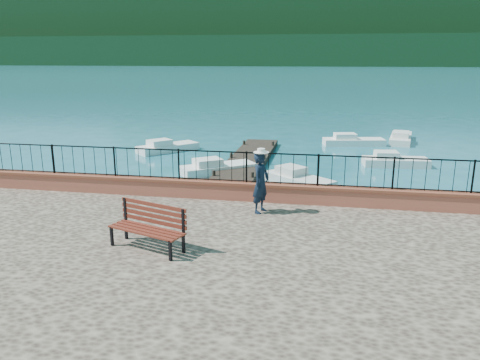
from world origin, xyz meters
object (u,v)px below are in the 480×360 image
(boat_1, at_px, (299,177))
(park_bench, at_px, (148,236))
(boat_2, at_px, (396,159))
(boat_4, at_px, (354,139))
(boat_3, at_px, (168,145))
(person, at_px, (261,183))
(boat_5, at_px, (401,136))
(boat_0, at_px, (218,165))

(boat_1, bearing_deg, park_bench, -64.19)
(boat_2, height_order, boat_4, same)
(boat_3, bearing_deg, person, -109.90)
(boat_2, height_order, boat_5, same)
(boat_0, xyz_separation_m, boat_4, (6.99, 8.99, 0.00))
(boat_2, relative_size, boat_5, 0.77)
(person, distance_m, boat_4, 18.51)
(boat_0, bearing_deg, boat_3, 95.40)
(boat_2, xyz_separation_m, boat_3, (-13.13, 1.61, 0.00))
(person, height_order, boat_1, person)
(boat_2, bearing_deg, boat_0, -165.52)
(boat_0, xyz_separation_m, boat_3, (-4.27, 4.81, 0.00))
(person, xyz_separation_m, boat_2, (5.47, 12.31, -1.68))
(boat_4, bearing_deg, boat_5, 20.49)
(boat_1, xyz_separation_m, boat_4, (2.91, 10.55, 0.00))
(boat_0, bearing_deg, person, -105.69)
(boat_2, bearing_deg, boat_5, 74.72)
(park_bench, xyz_separation_m, boat_3, (-5.43, 17.07, -1.12))
(boat_2, distance_m, boat_5, 7.85)
(boat_3, xyz_separation_m, boat_5, (14.47, 6.13, 0.00))
(person, bearing_deg, boat_2, -3.45)
(park_bench, bearing_deg, boat_5, 87.97)
(boat_1, bearing_deg, boat_4, 115.69)
(boat_0, xyz_separation_m, boat_2, (8.86, 3.21, 0.00))
(person, bearing_deg, boat_3, 49.36)
(person, distance_m, boat_2, 13.57)
(boat_1, distance_m, boat_5, 13.93)
(boat_4, bearing_deg, person, -112.01)
(park_bench, distance_m, boat_4, 22.05)
(boat_1, xyz_separation_m, boat_5, (6.13, 12.51, 0.00))
(boat_1, height_order, boat_3, same)
(boat_4, relative_size, boat_5, 0.89)
(boat_0, relative_size, boat_2, 1.11)
(boat_3, distance_m, boat_5, 15.72)
(boat_2, xyz_separation_m, boat_5, (1.35, 7.73, 0.00))
(boat_0, bearing_deg, boat_2, -16.25)
(park_bench, xyz_separation_m, boat_4, (5.83, 21.24, -1.12))
(boat_1, height_order, boat_2, same)
(park_bench, bearing_deg, person, 74.02)
(boat_1, bearing_deg, person, -54.12)
(boat_0, relative_size, boat_4, 0.95)
(person, distance_m, boat_1, 7.75)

